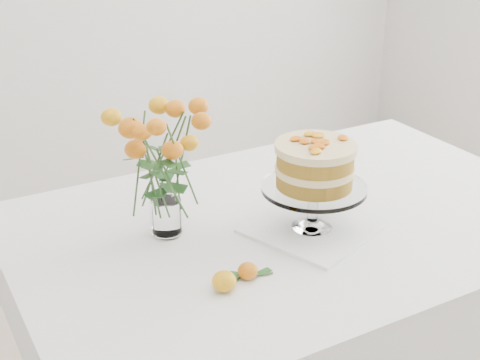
# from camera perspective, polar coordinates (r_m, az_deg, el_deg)

# --- Properties ---
(table) EXTENTS (1.43, 0.93, 0.76)m
(table) POSITION_cam_1_polar(r_m,az_deg,el_deg) (1.75, 4.83, -5.49)
(table) COLOR tan
(table) RESTS_ON ground
(napkin) EXTENTS (0.35, 0.35, 0.01)m
(napkin) POSITION_cam_1_polar(r_m,az_deg,el_deg) (1.65, 6.14, -4.10)
(napkin) COLOR white
(napkin) RESTS_ON table
(cake_stand) EXTENTS (0.25, 0.25, 0.23)m
(cake_stand) POSITION_cam_1_polar(r_m,az_deg,el_deg) (1.58, 6.40, 0.89)
(cake_stand) COLOR white
(cake_stand) RESTS_ON napkin
(rose_vase) EXTENTS (0.30, 0.30, 0.37)m
(rose_vase) POSITION_cam_1_polar(r_m,az_deg,el_deg) (1.54, -6.58, 2.40)
(rose_vase) COLOR white
(rose_vase) RESTS_ON table
(loose_rose_near) EXTENTS (0.09, 0.05, 0.04)m
(loose_rose_near) POSITION_cam_1_polar(r_m,az_deg,el_deg) (1.41, -1.36, -8.63)
(loose_rose_near) COLOR yellow
(loose_rose_near) RESTS_ON table
(loose_rose_far) EXTENTS (0.08, 0.04, 0.04)m
(loose_rose_far) POSITION_cam_1_polar(r_m,az_deg,el_deg) (1.45, 0.68, -7.77)
(loose_rose_far) COLOR #C55F09
(loose_rose_far) RESTS_ON table
(stray_petal_a) EXTENTS (0.03, 0.02, 0.00)m
(stray_petal_a) POSITION_cam_1_polar(r_m,az_deg,el_deg) (1.58, 3.31, -5.53)
(stray_petal_a) COLOR #FDA310
(stray_petal_a) RESTS_ON table
(stray_petal_b) EXTENTS (0.03, 0.02, 0.00)m
(stray_petal_b) POSITION_cam_1_polar(r_m,az_deg,el_deg) (1.60, 7.12, -5.25)
(stray_petal_b) COLOR #FDA310
(stray_petal_b) RESTS_ON table
(stray_petal_c) EXTENTS (0.03, 0.02, 0.00)m
(stray_petal_c) POSITION_cam_1_polar(r_m,az_deg,el_deg) (1.59, 9.14, -5.49)
(stray_petal_c) COLOR #FDA310
(stray_petal_c) RESTS_ON table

